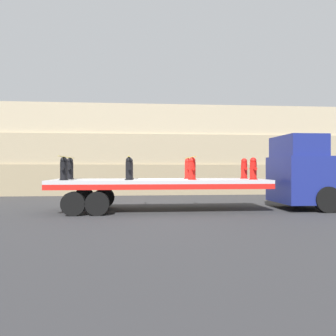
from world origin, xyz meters
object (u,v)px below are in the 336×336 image
(fire_hydrant_black_near_0, at_px, (64,169))
(fire_hydrant_black_far_1, at_px, (130,169))
(fire_hydrant_red_far_2, at_px, (188,169))
(fire_hydrant_red_far_3, at_px, (244,169))
(fire_hydrant_black_far_0, at_px, (70,169))
(fire_hydrant_red_near_2, at_px, (192,169))
(fire_hydrant_black_near_1, at_px, (129,169))
(fire_hydrant_red_near_3, at_px, (253,169))
(truck_cab, at_px, (303,173))
(flatbed_trailer, at_px, (145,185))

(fire_hydrant_black_near_0, distance_m, fire_hydrant_black_far_1, 2.73)
(fire_hydrant_red_far_2, height_order, fire_hydrant_red_far_3, same)
(fire_hydrant_black_far_1, distance_m, fire_hydrant_red_far_2, 2.48)
(fire_hydrant_black_far_1, bearing_deg, fire_hydrant_red_far_3, 0.00)
(fire_hydrant_black_far_0, distance_m, fire_hydrant_red_near_2, 5.08)
(fire_hydrant_black_near_1, distance_m, fire_hydrant_red_far_3, 5.08)
(fire_hydrant_black_far_1, bearing_deg, fire_hydrant_black_far_0, 180.00)
(fire_hydrant_black_near_0, xyz_separation_m, fire_hydrant_black_near_1, (2.48, 0.00, 0.00))
(fire_hydrant_red_near_2, bearing_deg, fire_hydrant_red_near_3, 0.00)
(fire_hydrant_red_near_2, distance_m, fire_hydrant_red_far_3, 2.73)
(fire_hydrant_black_far_0, height_order, fire_hydrant_black_near_1, same)
(fire_hydrant_red_near_2, xyz_separation_m, fire_hydrant_red_near_3, (2.48, 0.00, 0.00))
(fire_hydrant_red_near_3, bearing_deg, fire_hydrant_black_near_0, 180.00)
(truck_cab, bearing_deg, fire_hydrant_red_far_3, 166.68)
(fire_hydrant_black_near_1, distance_m, fire_hydrant_black_far_1, 1.14)
(fire_hydrant_black_near_0, xyz_separation_m, fire_hydrant_red_near_2, (4.96, 0.00, 0.00))
(flatbed_trailer, bearing_deg, fire_hydrant_black_far_1, 138.10)
(fire_hydrant_red_far_2, height_order, fire_hydrant_red_near_3, same)
(fire_hydrant_black_far_0, distance_m, fire_hydrant_red_far_2, 4.96)
(fire_hydrant_black_far_0, xyz_separation_m, fire_hydrant_black_far_1, (2.48, 0.00, 0.00))
(flatbed_trailer, distance_m, fire_hydrant_red_near_2, 2.04)
(fire_hydrant_black_near_0, bearing_deg, truck_cab, 3.31)
(fire_hydrant_red_far_3, bearing_deg, flatbed_trailer, -172.50)
(fire_hydrant_black_near_0, xyz_separation_m, fire_hydrant_black_far_0, (0.00, 1.14, 0.00))
(fire_hydrant_black_near_0, xyz_separation_m, fire_hydrant_red_near_3, (7.43, 0.00, 0.00))
(fire_hydrant_black_near_1, bearing_deg, truck_cab, 4.42)
(fire_hydrant_black_far_0, relative_size, fire_hydrant_red_near_2, 1.00)
(fire_hydrant_red_far_2, bearing_deg, fire_hydrant_red_near_3, -24.67)
(fire_hydrant_black_near_0, relative_size, fire_hydrant_red_near_2, 1.00)
(fire_hydrant_black_far_1, height_order, fire_hydrant_red_near_2, same)
(truck_cab, xyz_separation_m, fire_hydrant_red_near_2, (-4.88, -0.57, 0.17))
(truck_cab, height_order, fire_hydrant_red_far_2, truck_cab)
(fire_hydrant_black_near_0, distance_m, fire_hydrant_black_near_1, 2.48)
(fire_hydrant_black_far_0, bearing_deg, fire_hydrant_red_near_3, -8.71)
(fire_hydrant_red_far_3, bearing_deg, fire_hydrant_red_near_3, -90.00)
(flatbed_trailer, xyz_separation_m, fire_hydrant_black_near_0, (-3.11, -0.57, 0.68))
(fire_hydrant_black_near_0, distance_m, fire_hydrant_black_far_0, 1.14)
(fire_hydrant_red_far_2, bearing_deg, flatbed_trailer, -162.84)
(fire_hydrant_black_near_0, height_order, fire_hydrant_red_near_2, same)
(fire_hydrant_black_far_1, bearing_deg, fire_hydrant_black_near_1, -90.00)
(fire_hydrant_black_far_0, distance_m, fire_hydrant_black_far_1, 2.48)
(fire_hydrant_red_near_2, height_order, fire_hydrant_red_far_2, same)
(fire_hydrant_black_far_0, bearing_deg, truck_cab, -3.31)
(fire_hydrant_black_near_0, xyz_separation_m, fire_hydrant_red_far_2, (4.96, 1.14, 0.00))
(fire_hydrant_black_near_0, relative_size, fire_hydrant_black_near_1, 1.00)
(flatbed_trailer, relative_size, fire_hydrant_black_near_0, 9.73)
(flatbed_trailer, relative_size, fire_hydrant_red_near_3, 9.73)
(flatbed_trailer, distance_m, fire_hydrant_black_near_0, 3.24)
(fire_hydrant_black_far_0, xyz_separation_m, fire_hydrant_red_far_3, (7.43, 0.00, 0.00))
(fire_hydrant_red_near_3, bearing_deg, fire_hydrant_red_far_2, 155.33)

